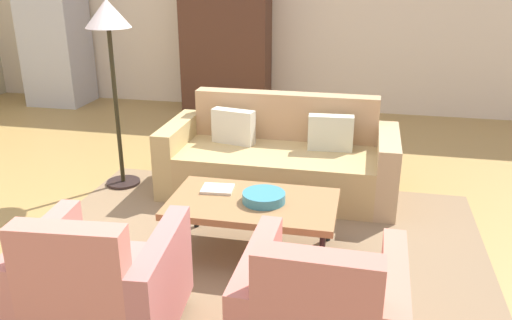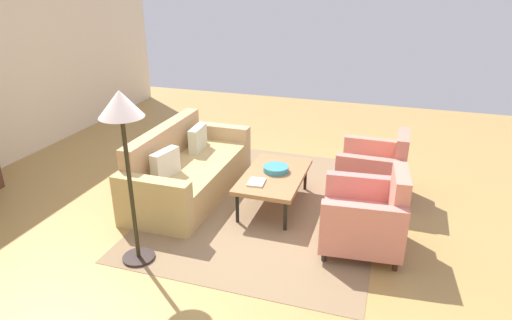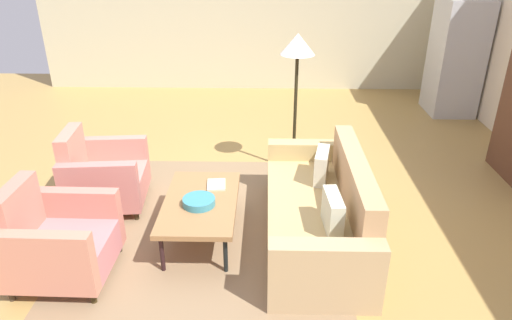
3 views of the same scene
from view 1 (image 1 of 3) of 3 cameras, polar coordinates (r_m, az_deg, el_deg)
The scene contains 11 objects.
ground_plane at distance 4.32m, azimuth -6.07°, elevation -7.38°, with size 11.08×11.08×0.00m, color #AC8749.
wall_back at distance 7.64m, azimuth 2.87°, elevation 15.98°, with size 9.24×0.12×2.80m, color beige.
area_rug at distance 4.02m, azimuth -0.18°, elevation -9.41°, with size 3.40×2.60×0.01m, color #896E4F.
couch at distance 4.91m, azimuth 2.64°, elevation -0.00°, with size 2.10×0.90×0.86m.
coffee_table at distance 3.81m, azimuth -0.34°, elevation -4.91°, with size 1.20×0.70×0.41m.
armchair_left at distance 3.06m, azimuth -16.56°, elevation -13.52°, with size 0.87×0.87×0.88m.
fruit_bowl at distance 3.76m, azimuth 0.85°, elevation -4.04°, with size 0.31×0.31×0.07m, color teal.
book_stack at distance 3.96m, azimuth -4.16°, elevation -3.13°, with size 0.25×0.20×0.02m.
cabinet at distance 7.52m, azimuth -3.24°, elevation 12.06°, with size 1.20×0.51×1.80m.
refrigerator at distance 8.46m, azimuth -20.80°, elevation 11.92°, with size 0.80×0.73×1.85m.
floor_lamp at distance 4.91m, azimuth -15.59°, elevation 13.19°, with size 0.40×0.40×1.72m.
Camera 1 is at (1.24, -3.61, 2.02)m, focal length 37.06 mm.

